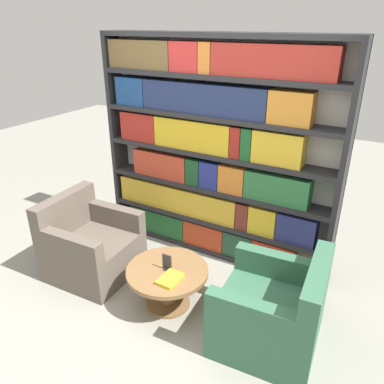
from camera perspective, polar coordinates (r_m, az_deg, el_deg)
name	(u,v)px	position (r m, az deg, el deg)	size (l,w,h in m)	color
ground_plane	(146,319)	(3.63, -7.05, -18.69)	(14.00, 14.00, 0.00)	gray
bookshelf	(213,153)	(4.04, 3.16, 5.94)	(2.64, 0.30, 2.39)	silver
armchair_left	(91,247)	(4.14, -15.20, -8.11)	(0.84, 0.84, 0.85)	brown
armchair_right	(273,313)	(3.29, 12.20, -17.62)	(0.86, 0.86, 0.85)	#336047
coffee_table	(168,279)	(3.58, -3.75, -13.14)	(0.76, 0.76, 0.40)	brown
table_sign	(167,263)	(3.47, -3.83, -10.78)	(0.09, 0.06, 0.16)	black
stray_book	(170,279)	(3.37, -3.38, -13.09)	(0.16, 0.24, 0.03)	gold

